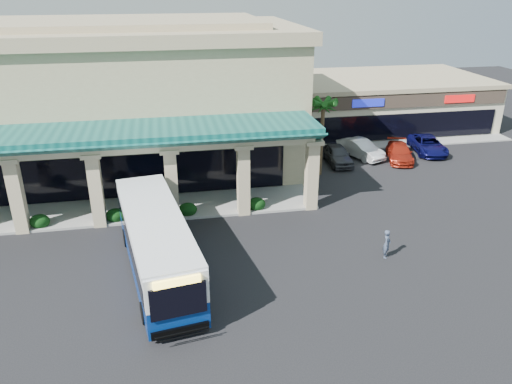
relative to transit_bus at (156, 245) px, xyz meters
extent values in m
plane|color=black|center=(4.02, 1.00, -1.66)|extent=(110.00, 110.00, 0.00)
imported|color=#3B475E|center=(12.28, -0.72, -0.84)|extent=(0.65, 0.71, 1.64)
imported|color=#3A3B40|center=(14.68, 14.20, -0.90)|extent=(1.90, 4.49, 1.52)
imported|color=white|center=(17.13, 15.25, -0.90)|extent=(3.20, 4.88, 1.52)
imported|color=#A82513|center=(20.08, 13.94, -0.98)|extent=(3.19, 4.99, 1.35)
imported|color=#0C0C49|center=(23.38, 15.33, -0.94)|extent=(3.19, 5.47, 1.43)
camera|label=1|loc=(0.81, -22.76, 12.49)|focal=35.00mm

